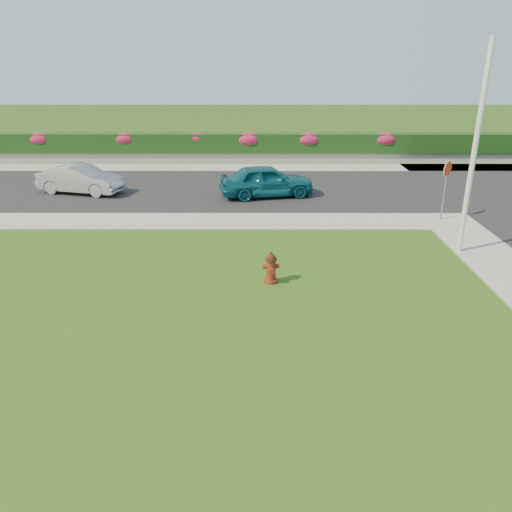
{
  "coord_description": "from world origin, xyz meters",
  "views": [
    {
      "loc": [
        -0.37,
        -9.24,
        5.86
      ],
      "look_at": [
        -0.4,
        3.18,
        0.9
      ],
      "focal_mm": 35.0,
      "sensor_mm": 36.0,
      "label": 1
    }
  ],
  "objects_px": {
    "utility_pole": "(474,152)",
    "fire_hydrant": "(271,268)",
    "stop_sign": "(447,177)",
    "sedan_teal": "(267,181)",
    "sedan_silver": "(81,179)"
  },
  "relations": [
    {
      "from": "fire_hydrant",
      "to": "stop_sign",
      "type": "bearing_deg",
      "value": 35.67
    },
    {
      "from": "fire_hydrant",
      "to": "sedan_teal",
      "type": "relative_size",
      "value": 0.22
    },
    {
      "from": "stop_sign",
      "to": "fire_hydrant",
      "type": "bearing_deg",
      "value": -160.93
    },
    {
      "from": "fire_hydrant",
      "to": "sedan_silver",
      "type": "distance_m",
      "value": 12.9
    },
    {
      "from": "utility_pole",
      "to": "fire_hydrant",
      "type": "bearing_deg",
      "value": -159.14
    },
    {
      "from": "sedan_silver",
      "to": "utility_pole",
      "type": "height_order",
      "value": "utility_pole"
    },
    {
      "from": "sedan_teal",
      "to": "sedan_silver",
      "type": "relative_size",
      "value": 1.06
    },
    {
      "from": "utility_pole",
      "to": "sedan_teal",
      "type": "bearing_deg",
      "value": 131.71
    },
    {
      "from": "utility_pole",
      "to": "stop_sign",
      "type": "bearing_deg",
      "value": 80.15
    },
    {
      "from": "fire_hydrant",
      "to": "stop_sign",
      "type": "xyz_separation_m",
      "value": [
        6.72,
        5.76,
        1.26
      ]
    },
    {
      "from": "utility_pole",
      "to": "stop_sign",
      "type": "distance_m",
      "value": 3.79
    },
    {
      "from": "stop_sign",
      "to": "sedan_silver",
      "type": "bearing_deg",
      "value": 143.77
    },
    {
      "from": "fire_hydrant",
      "to": "sedan_silver",
      "type": "height_order",
      "value": "sedan_silver"
    },
    {
      "from": "sedan_teal",
      "to": "utility_pole",
      "type": "distance_m",
      "value": 9.47
    },
    {
      "from": "sedan_silver",
      "to": "sedan_teal",
      "type": "bearing_deg",
      "value": -79.61
    }
  ]
}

